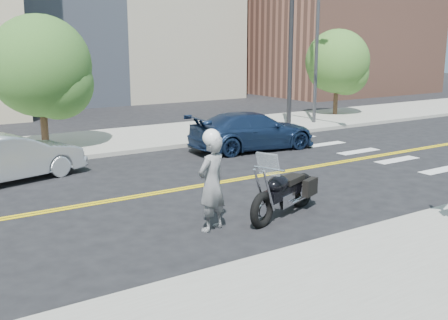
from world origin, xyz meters
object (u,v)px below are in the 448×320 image
at_px(motorcyclist, 212,181).
at_px(parked_car_blue, 253,131).
at_px(parked_car_silver, 9,157).
at_px(motorcycle, 284,182).

height_order(motorcyclist, parked_car_blue, motorcyclist).
bearing_deg(parked_car_silver, parked_car_blue, -105.30).
distance_m(motorcycle, parked_car_blue, 7.60).
xyz_separation_m(motorcycle, parked_car_silver, (-4.51, 6.58, -0.10)).
bearing_deg(parked_car_blue, parked_car_silver, 94.88).
distance_m(motorcyclist, parked_car_silver, 7.05).
relative_size(motorcyclist, parked_car_blue, 0.45).
distance_m(parked_car_silver, parked_car_blue, 8.43).
relative_size(motorcycle, parked_car_blue, 0.54).
xyz_separation_m(motorcyclist, parked_car_blue, (5.79, 6.46, -0.37)).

